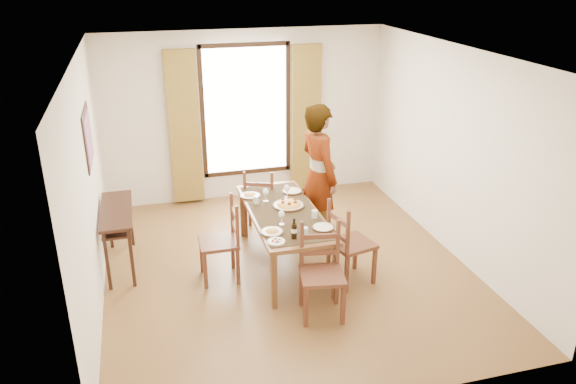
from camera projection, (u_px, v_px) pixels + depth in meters
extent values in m
plane|color=#55321A|center=(286.00, 267.00, 7.22)|extent=(5.00, 5.00, 0.00)
cube|color=beige|center=(245.00, 116.00, 8.92)|extent=(4.50, 0.10, 2.70)
cube|color=beige|center=(368.00, 274.00, 4.47)|extent=(4.50, 0.10, 2.70)
cube|color=beige|center=(89.00, 187.00, 6.15)|extent=(0.10, 5.00, 2.70)
cube|color=beige|center=(454.00, 153.00, 7.24)|extent=(0.10, 5.00, 2.70)
cube|color=white|center=(286.00, 52.00, 6.17)|extent=(4.50, 5.00, 0.04)
cube|color=white|center=(246.00, 110.00, 8.86)|extent=(1.30, 0.04, 2.00)
cube|color=olive|center=(184.00, 128.00, 8.65)|extent=(0.48, 0.10, 2.40)
cube|color=olive|center=(306.00, 119.00, 9.12)|extent=(0.48, 0.10, 2.40)
cube|color=black|center=(88.00, 137.00, 6.54)|extent=(0.02, 0.86, 0.66)
cube|color=red|center=(89.00, 137.00, 6.54)|extent=(0.01, 0.76, 0.56)
cube|color=#331711|center=(116.00, 210.00, 6.96)|extent=(0.38, 1.20, 0.04)
cube|color=#331711|center=(117.00, 219.00, 7.01)|extent=(0.34, 1.10, 0.03)
cube|color=#331711|center=(107.00, 261.00, 6.59)|extent=(0.04, 0.04, 0.76)
cube|color=#331711|center=(109.00, 222.00, 7.57)|extent=(0.04, 0.04, 0.76)
cube|color=#331711|center=(132.00, 258.00, 6.66)|extent=(0.04, 0.04, 0.76)
cube|color=#331711|center=(131.00, 220.00, 7.64)|extent=(0.04, 0.04, 0.76)
cube|color=brown|center=(284.00, 213.00, 7.02)|extent=(0.84, 1.98, 0.05)
cube|color=black|center=(284.00, 211.00, 7.01)|extent=(0.77, 1.82, 0.01)
cube|color=brown|center=(274.00, 281.00, 6.25)|extent=(0.06, 0.06, 0.70)
cube|color=brown|center=(242.00, 213.00, 7.90)|extent=(0.06, 0.06, 0.70)
cube|color=brown|center=(335.00, 272.00, 6.42)|extent=(0.06, 0.06, 0.70)
cube|color=brown|center=(292.00, 208.00, 8.08)|extent=(0.06, 0.06, 0.70)
cube|color=brown|center=(218.00, 242.00, 6.79)|extent=(0.46, 0.46, 0.04)
cube|color=brown|center=(202.00, 255.00, 7.02)|extent=(0.04, 0.04, 0.49)
cube|color=brown|center=(233.00, 251.00, 7.11)|extent=(0.04, 0.04, 0.49)
cube|color=brown|center=(205.00, 270.00, 6.67)|extent=(0.04, 0.04, 0.49)
cube|color=brown|center=(238.00, 266.00, 6.76)|extent=(0.04, 0.04, 0.49)
cube|color=brown|center=(232.00, 214.00, 6.91)|extent=(0.04, 0.04, 0.55)
cube|color=brown|center=(237.00, 227.00, 6.56)|extent=(0.04, 0.04, 0.55)
cube|color=brown|center=(235.00, 228.00, 6.78)|extent=(0.03, 0.39, 0.05)
cube|color=brown|center=(234.00, 214.00, 6.70)|extent=(0.03, 0.39, 0.05)
cube|color=brown|center=(261.00, 202.00, 7.98)|extent=(0.56, 0.56, 0.04)
cube|color=brown|center=(275.00, 212.00, 8.23)|extent=(0.04, 0.04, 0.47)
cube|color=brown|center=(272.00, 223.00, 7.89)|extent=(0.04, 0.04, 0.47)
cube|color=brown|center=(250.00, 211.00, 8.26)|extent=(0.04, 0.04, 0.47)
cube|color=brown|center=(246.00, 222.00, 7.92)|extent=(0.04, 0.04, 0.47)
cube|color=brown|center=(272.00, 191.00, 7.68)|extent=(0.04, 0.04, 0.52)
cube|color=brown|center=(245.00, 190.00, 7.71)|extent=(0.04, 0.04, 0.52)
cube|color=brown|center=(258.00, 197.00, 7.74)|extent=(0.36, 0.15, 0.05)
cube|color=brown|center=(258.00, 184.00, 7.67)|extent=(0.36, 0.15, 0.05)
cube|color=brown|center=(322.00, 276.00, 6.07)|extent=(0.54, 0.54, 0.04)
cube|color=brown|center=(306.00, 307.00, 5.96)|extent=(0.04, 0.04, 0.50)
cube|color=brown|center=(301.00, 286.00, 6.33)|extent=(0.04, 0.04, 0.50)
cube|color=brown|center=(343.00, 305.00, 6.00)|extent=(0.04, 0.04, 0.50)
cube|color=brown|center=(336.00, 285.00, 6.37)|extent=(0.04, 0.04, 0.50)
cube|color=brown|center=(302.00, 245.00, 6.14)|extent=(0.04, 0.04, 0.56)
cube|color=brown|center=(338.00, 243.00, 6.17)|extent=(0.04, 0.04, 0.56)
cube|color=brown|center=(320.00, 253.00, 6.20)|extent=(0.40, 0.10, 0.06)
cube|color=brown|center=(320.00, 236.00, 6.12)|extent=(0.40, 0.10, 0.06)
cube|color=brown|center=(352.00, 244.00, 6.74)|extent=(0.56, 0.56, 0.04)
cube|color=brown|center=(374.00, 265.00, 6.77)|extent=(0.04, 0.04, 0.50)
cube|color=brown|center=(347.00, 273.00, 6.59)|extent=(0.04, 0.04, 0.50)
cube|color=brown|center=(355.00, 251.00, 7.09)|extent=(0.04, 0.04, 0.50)
cube|color=brown|center=(328.00, 259.00, 6.91)|extent=(0.04, 0.04, 0.50)
cube|color=brown|center=(348.00, 233.00, 6.38)|extent=(0.04, 0.04, 0.56)
cube|color=brown|center=(329.00, 220.00, 6.70)|extent=(0.04, 0.04, 0.56)
cube|color=brown|center=(338.00, 235.00, 6.58)|extent=(0.12, 0.40, 0.06)
cube|color=brown|center=(338.00, 220.00, 6.51)|extent=(0.12, 0.40, 0.06)
imported|color=#96979E|center=(319.00, 176.00, 7.48)|extent=(0.91, 0.77, 1.98)
cylinder|color=silver|center=(315.00, 214.00, 6.80)|extent=(0.07, 0.07, 0.10)
cylinder|color=silver|center=(256.00, 200.00, 7.20)|extent=(0.07, 0.07, 0.10)
cylinder|color=silver|center=(305.00, 232.00, 6.37)|extent=(0.07, 0.07, 0.10)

